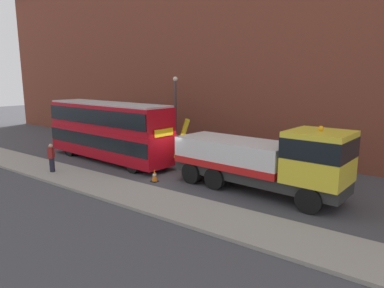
% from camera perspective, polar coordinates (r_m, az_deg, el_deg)
% --- Properties ---
extents(ground_plane, '(120.00, 120.00, 0.00)m').
position_cam_1_polar(ground_plane, '(20.73, -2.62, -5.08)').
color(ground_plane, '#424247').
extents(near_kerb, '(60.00, 2.80, 0.15)m').
position_cam_1_polar(near_kerb, '(17.80, -11.26, -7.75)').
color(near_kerb, gray).
rests_on(near_kerb, ground_plane).
extents(building_facade, '(60.00, 1.50, 16.00)m').
position_cam_1_polar(building_facade, '(26.07, 7.75, 16.02)').
color(building_facade, brown).
rests_on(building_facade, ground_plane).
extents(recovery_tow_truck, '(10.21, 3.23, 3.67)m').
position_cam_1_polar(recovery_tow_truck, '(17.38, 11.84, -2.45)').
color(recovery_tow_truck, '#2D2D2D').
rests_on(recovery_tow_truck, ground_plane).
extents(double_decker_bus, '(11.16, 3.27, 4.06)m').
position_cam_1_polar(double_decker_bus, '(24.54, -13.84, 2.46)').
color(double_decker_bus, '#B70C19').
rests_on(double_decker_bus, ground_plane).
extents(pedestrian_onlooker, '(0.45, 0.48, 1.71)m').
position_cam_1_polar(pedestrian_onlooker, '(22.21, -22.35, -2.19)').
color(pedestrian_onlooker, '#232333').
rests_on(pedestrian_onlooker, near_kerb).
extents(traffic_cone_near_bus, '(0.36, 0.36, 0.72)m').
position_cam_1_polar(traffic_cone_near_bus, '(19.33, -6.25, -5.27)').
color(traffic_cone_near_bus, orange).
rests_on(traffic_cone_near_bus, ground_plane).
extents(street_lamp, '(0.36, 0.36, 5.83)m').
position_cam_1_polar(street_lamp, '(26.58, -2.75, 6.08)').
color(street_lamp, '#38383D').
rests_on(street_lamp, ground_plane).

